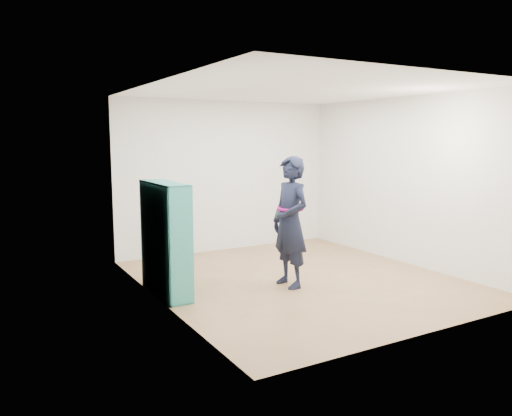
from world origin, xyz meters
TOP-DOWN VIEW (x-y plane):
  - floor at (0.00, 0.00)m, footprint 4.50×4.50m
  - ceiling at (0.00, 0.00)m, footprint 4.50×4.50m
  - wall_left at (-2.00, 0.00)m, footprint 0.02×4.50m
  - wall_right at (2.00, 0.00)m, footprint 0.02×4.50m
  - wall_back at (0.00, 2.25)m, footprint 4.00×0.02m
  - wall_front at (0.00, -2.25)m, footprint 4.00×0.02m
  - bookshelf at (-1.86, 0.29)m, footprint 0.31×1.07m
  - person at (-0.28, -0.18)m, footprint 0.45×0.65m
  - smartphone at (-0.44, -0.11)m, footprint 0.04×0.10m

SIDE VIEW (x-z plane):
  - floor at x=0.00m, z-range 0.00..0.00m
  - bookshelf at x=-1.86m, z-range -0.02..1.41m
  - person at x=-0.28m, z-range 0.00..1.73m
  - smartphone at x=-0.44m, z-range 0.92..1.05m
  - wall_left at x=-2.00m, z-range 0.00..2.60m
  - wall_right at x=2.00m, z-range 0.00..2.60m
  - wall_back at x=0.00m, z-range 0.00..2.60m
  - wall_front at x=0.00m, z-range 0.00..2.60m
  - ceiling at x=0.00m, z-range 2.60..2.60m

